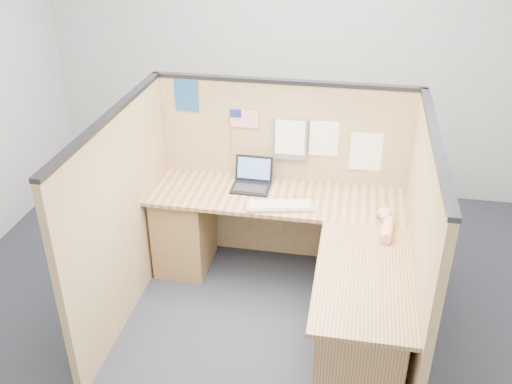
% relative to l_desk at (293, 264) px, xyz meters
% --- Properties ---
extents(floor, '(5.00, 5.00, 0.00)m').
position_rel_l_desk_xyz_m(floor, '(-0.18, -0.29, -0.39)').
color(floor, black).
rests_on(floor, ground).
extents(wall_back, '(5.00, 0.00, 5.00)m').
position_rel_l_desk_xyz_m(wall_back, '(-0.18, 1.96, 1.01)').
color(wall_back, '#ABADB1').
rests_on(wall_back, floor).
extents(cubicle_partitions, '(2.06, 1.83, 1.53)m').
position_rel_l_desk_xyz_m(cubicle_partitions, '(-0.18, 0.14, 0.38)').
color(cubicle_partitions, olive).
rests_on(cubicle_partitions, floor).
extents(l_desk, '(1.95, 1.75, 0.73)m').
position_rel_l_desk_xyz_m(l_desk, '(0.00, 0.00, 0.00)').
color(l_desk, brown).
rests_on(l_desk, floor).
extents(laptop, '(0.30, 0.28, 0.21)m').
position_rel_l_desk_xyz_m(laptop, '(-0.40, 0.51, 0.39)').
color(laptop, black).
rests_on(laptop, l_desk).
extents(keyboard, '(0.51, 0.26, 0.03)m').
position_rel_l_desk_xyz_m(keyboard, '(-0.13, 0.21, 0.35)').
color(keyboard, gray).
rests_on(keyboard, l_desk).
extents(mouse, '(0.12, 0.08, 0.05)m').
position_rel_l_desk_xyz_m(mouse, '(0.61, 0.20, 0.36)').
color(mouse, '#B5B5B9').
rests_on(mouse, l_desk).
extents(hand_forearm, '(0.11, 0.40, 0.08)m').
position_rel_l_desk_xyz_m(hand_forearm, '(0.62, 0.06, 0.38)').
color(hand_forearm, tan).
rests_on(hand_forearm, l_desk).
extents(blue_poster, '(0.19, 0.01, 0.25)m').
position_rel_l_desk_xyz_m(blue_poster, '(-0.94, 0.68, 0.98)').
color(blue_poster, navy).
rests_on(blue_poster, cubicle_partitions).
extents(american_flag, '(0.22, 0.01, 0.39)m').
position_rel_l_desk_xyz_m(american_flag, '(-0.51, 0.67, 0.81)').
color(american_flag, olive).
rests_on(american_flag, cubicle_partitions).
extents(file_holder, '(0.26, 0.05, 0.33)m').
position_rel_l_desk_xyz_m(file_holder, '(-0.12, 0.66, 0.69)').
color(file_holder, slate).
rests_on(file_holder, cubicle_partitions).
extents(paper_left, '(0.22, 0.02, 0.28)m').
position_rel_l_desk_xyz_m(paper_left, '(0.13, 0.68, 0.70)').
color(paper_left, white).
rests_on(paper_left, cubicle_partitions).
extents(paper_right, '(0.24, 0.02, 0.31)m').
position_rel_l_desk_xyz_m(paper_right, '(0.45, 0.68, 0.62)').
color(paper_right, white).
rests_on(paper_right, cubicle_partitions).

